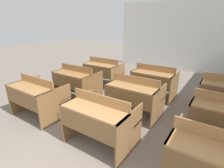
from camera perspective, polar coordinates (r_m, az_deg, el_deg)
name	(u,v)px	position (r m, az deg, el deg)	size (l,w,h in m)	color
wall_back	(188,37)	(7.79, 23.63, 13.84)	(5.94, 0.06, 2.78)	silver
bench_front_left	(38,96)	(4.08, -23.10, -3.51)	(1.09, 0.81, 0.89)	brown
bench_front_center	(100,118)	(2.93, -3.84, -11.13)	(1.09, 0.81, 0.89)	brown
bench_front_right	(219,162)	(2.48, 31.53, -20.92)	(1.09, 0.81, 0.89)	brown
bench_second_left	(77,81)	(4.80, -11.44, 1.08)	(1.09, 0.81, 0.89)	brown
bench_second_center	(135,95)	(3.83, 7.40, -3.54)	(1.09, 0.81, 0.89)	brown
bench_third_left	(103,71)	(5.65, -2.86, 4.28)	(1.09, 0.81, 0.89)	brown
bench_third_center	(154,80)	(4.87, 13.59, 1.21)	(1.09, 0.81, 0.89)	brown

